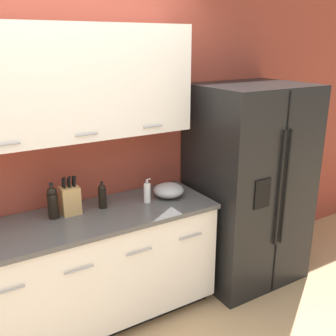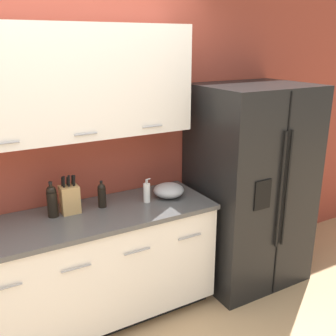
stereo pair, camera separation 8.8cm
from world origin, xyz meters
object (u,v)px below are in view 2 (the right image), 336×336
object	(u,v)px
knife_block	(70,199)
wine_bottle	(52,200)
soap_dispenser	(147,192)
mixing_bowl	(169,190)
refrigerator	(250,186)
oil_bottle	(102,195)

from	to	relation	value
knife_block	wine_bottle	bearing A→B (deg)	-176.91
soap_dispenser	mixing_bowl	xyz separation A→B (m)	(0.20, 0.01, -0.02)
refrigerator	oil_bottle	bearing A→B (deg)	173.24
wine_bottle	knife_block	bearing A→B (deg)	3.09
wine_bottle	refrigerator	bearing A→B (deg)	-5.60
wine_bottle	soap_dispenser	world-z (taller)	wine_bottle
knife_block	oil_bottle	size ratio (longest dim) A/B	1.42
oil_bottle	mixing_bowl	size ratio (longest dim) A/B	0.85
knife_block	soap_dispenser	world-z (taller)	knife_block
soap_dispenser	oil_bottle	bearing A→B (deg)	166.62
refrigerator	soap_dispenser	world-z (taller)	refrigerator
soap_dispenser	mixing_bowl	size ratio (longest dim) A/B	0.77
refrigerator	knife_block	xyz separation A→B (m)	(-1.56, 0.17, 0.13)
wine_bottle	oil_bottle	xyz separation A→B (m)	(0.37, -0.01, -0.03)
mixing_bowl	knife_block	bearing A→B (deg)	173.65
refrigerator	mixing_bowl	world-z (taller)	refrigerator
wine_bottle	mixing_bowl	distance (m)	0.92
soap_dispenser	mixing_bowl	world-z (taller)	soap_dispenser
oil_bottle	mixing_bowl	bearing A→B (deg)	-7.46
wine_bottle	soap_dispenser	xyz separation A→B (m)	(0.71, -0.09, -0.04)
refrigerator	soap_dispenser	size ratio (longest dim) A/B	9.29
knife_block	wine_bottle	xyz separation A→B (m)	(-0.13, -0.01, 0.01)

